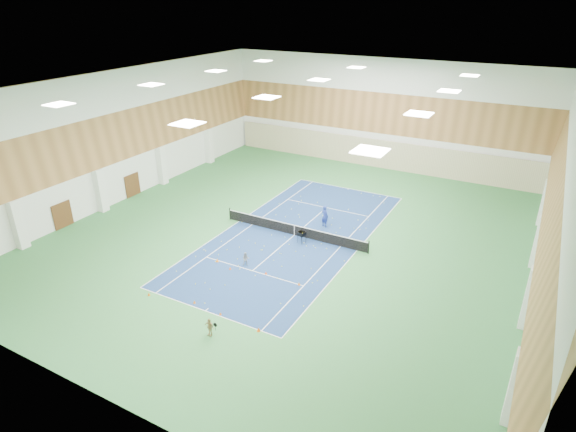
{
  "coord_description": "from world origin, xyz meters",
  "views": [
    {
      "loc": [
        16.46,
        -31.17,
        18.04
      ],
      "look_at": [
        -0.19,
        -0.73,
        2.0
      ],
      "focal_mm": 30.0,
      "sensor_mm": 36.0,
      "label": 1
    }
  ],
  "objects_px": {
    "tennis_net": "(294,229)",
    "child_apron": "(209,327)",
    "child_court": "(246,259)",
    "ball_cart": "(302,237)",
    "coach": "(325,216)"
  },
  "relations": [
    {
      "from": "tennis_net",
      "to": "child_court",
      "type": "height_order",
      "value": "tennis_net"
    },
    {
      "from": "child_court",
      "to": "ball_cart",
      "type": "bearing_deg",
      "value": 38.83
    },
    {
      "from": "tennis_net",
      "to": "child_court",
      "type": "distance_m",
      "value": 6.0
    },
    {
      "from": "tennis_net",
      "to": "ball_cart",
      "type": "xyz_separation_m",
      "value": [
        1.11,
        -0.87,
        -0.06
      ]
    },
    {
      "from": "coach",
      "to": "child_court",
      "type": "relative_size",
      "value": 1.87
    },
    {
      "from": "child_apron",
      "to": "tennis_net",
      "type": "bearing_deg",
      "value": 101.87
    },
    {
      "from": "child_apron",
      "to": "ball_cart",
      "type": "relative_size",
      "value": 1.18
    },
    {
      "from": "tennis_net",
      "to": "child_apron",
      "type": "height_order",
      "value": "child_apron"
    },
    {
      "from": "child_court",
      "to": "ball_cart",
      "type": "xyz_separation_m",
      "value": [
        1.96,
        5.06,
        -0.02
      ]
    },
    {
      "from": "ball_cart",
      "to": "tennis_net",
      "type": "bearing_deg",
      "value": 156.77
    },
    {
      "from": "tennis_net",
      "to": "child_apron",
      "type": "xyz_separation_m",
      "value": [
        1.69,
        -13.62,
        0.03
      ]
    },
    {
      "from": "child_court",
      "to": "child_apron",
      "type": "height_order",
      "value": "child_apron"
    },
    {
      "from": "tennis_net",
      "to": "child_court",
      "type": "bearing_deg",
      "value": -98.11
    },
    {
      "from": "ball_cart",
      "to": "coach",
      "type": "bearing_deg",
      "value": 99.07
    },
    {
      "from": "tennis_net",
      "to": "child_court",
      "type": "xyz_separation_m",
      "value": [
        -0.85,
        -5.94,
        -0.03
      ]
    }
  ]
}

